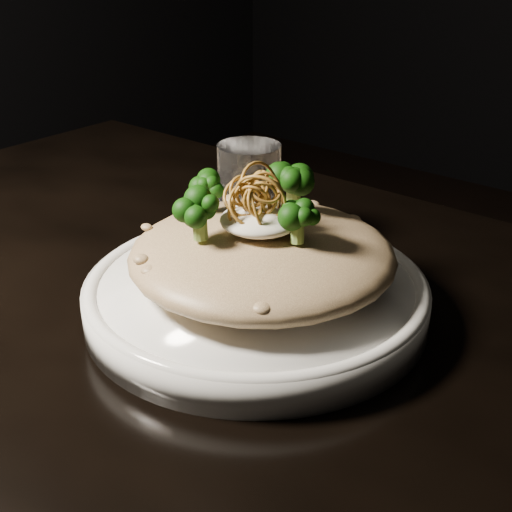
{
  "coord_description": "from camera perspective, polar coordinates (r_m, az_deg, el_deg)",
  "views": [
    {
      "loc": [
        0.39,
        -0.35,
        1.07
      ],
      "look_at": [
        0.04,
        0.07,
        0.81
      ],
      "focal_mm": 50.0,
      "sensor_mm": 36.0,
      "label": 1
    }
  ],
  "objects": [
    {
      "name": "plate",
      "position": [
        0.62,
        -0.0,
        -3.32
      ],
      "size": [
        0.29,
        0.29,
        0.03
      ],
      "primitive_type": "cylinder",
      "color": "white",
      "rests_on": "table"
    },
    {
      "name": "broccoli",
      "position": [
        0.58,
        -0.06,
        4.56
      ],
      "size": [
        0.13,
        0.13,
        0.05
      ],
      "primitive_type": null,
      "color": "black",
      "rests_on": "risotto"
    },
    {
      "name": "shallots",
      "position": [
        0.57,
        -0.04,
        5.7
      ],
      "size": [
        0.06,
        0.06,
        0.04
      ],
      "primitive_type": null,
      "color": "brown",
      "rests_on": "cheese"
    },
    {
      "name": "drinking_glass",
      "position": [
        0.72,
        -0.54,
        4.63
      ],
      "size": [
        0.08,
        0.08,
        0.11
      ],
      "primitive_type": "cylinder",
      "rotation": [
        0.0,
        0.0,
        0.35
      ],
      "color": "silver",
      "rests_on": "table"
    },
    {
      "name": "risotto",
      "position": [
        0.6,
        0.5,
        0.12
      ],
      "size": [
        0.23,
        0.23,
        0.05
      ],
      "primitive_type": "ellipsoid",
      "color": "brown",
      "rests_on": "plate"
    },
    {
      "name": "cheese",
      "position": [
        0.58,
        0.32,
        2.91
      ],
      "size": [
        0.07,
        0.07,
        0.02
      ],
      "primitive_type": "ellipsoid",
      "color": "silver",
      "rests_on": "risotto"
    },
    {
      "name": "table",
      "position": [
        0.66,
        -6.57,
        -11.82
      ],
      "size": [
        1.1,
        0.8,
        0.75
      ],
      "color": "black",
      "rests_on": "ground"
    }
  ]
}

